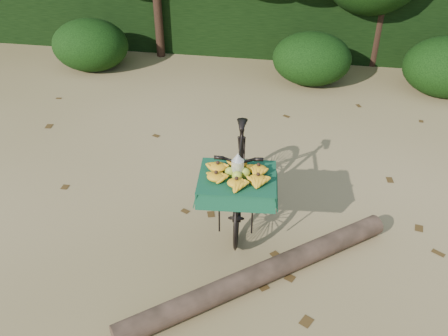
# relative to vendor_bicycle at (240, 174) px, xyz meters

# --- Properties ---
(ground) EXTENTS (80.00, 80.00, 0.00)m
(ground) POSITION_rel_vendor_bicycle_xyz_m (-0.72, -0.08, -0.59)
(ground) COLOR tan
(ground) RESTS_ON ground
(vendor_bicycle) EXTENTS (0.88, 1.94, 1.15)m
(vendor_bicycle) POSITION_rel_vendor_bicycle_xyz_m (0.00, 0.00, 0.00)
(vendor_bicycle) COLOR black
(vendor_bicycle) RESTS_ON ground
(fallen_log) EXTENTS (2.67, 2.23, 0.23)m
(fallen_log) POSITION_rel_vendor_bicycle_xyz_m (0.41, -1.10, -0.47)
(fallen_log) COLOR brown
(fallen_log) RESTS_ON ground
(hedge_backdrop) EXTENTS (26.00, 1.80, 1.80)m
(hedge_backdrop) POSITION_rel_vendor_bicycle_xyz_m (-0.72, 6.22, 0.31)
(hedge_backdrop) COLOR black
(hedge_backdrop) RESTS_ON ground
(bush_clumps) EXTENTS (8.80, 1.70, 0.90)m
(bush_clumps) POSITION_rel_vendor_bicycle_xyz_m (-0.22, 4.22, -0.14)
(bush_clumps) COLOR black
(bush_clumps) RESTS_ON ground
(leaf_litter) EXTENTS (7.00, 7.30, 0.01)m
(leaf_litter) POSITION_rel_vendor_bicycle_xyz_m (-0.72, 0.57, -0.58)
(leaf_litter) COLOR #442E12
(leaf_litter) RESTS_ON ground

